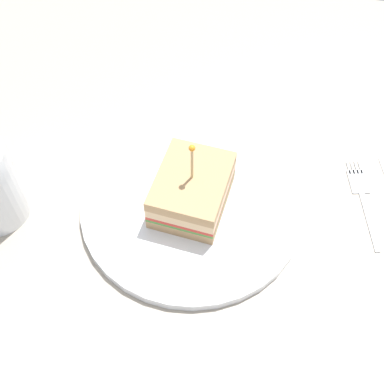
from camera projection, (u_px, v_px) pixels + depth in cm
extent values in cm
cube|color=#9E9384|center=(192.00, 212.00, 61.33)|extent=(94.51, 94.51, 2.00)
cylinder|color=white|center=(192.00, 205.00, 60.05)|extent=(26.29, 26.29, 1.15)
cube|color=tan|center=(194.00, 197.00, 59.18)|extent=(8.86, 10.70, 1.36)
cube|color=#478438|center=(194.00, 192.00, 58.47)|extent=(8.86, 10.70, 0.40)
cube|color=red|center=(194.00, 190.00, 58.10)|extent=(8.86, 10.70, 0.50)
cube|color=#E0B784|center=(194.00, 186.00, 57.41)|extent=(8.86, 10.70, 1.20)
cube|color=tan|center=(194.00, 179.00, 56.37)|extent=(8.86, 10.70, 1.36)
cylinder|color=tan|center=(194.00, 163.00, 54.12)|extent=(0.30, 0.30, 5.56)
sphere|color=orange|center=(194.00, 146.00, 51.86)|extent=(0.70, 0.70, 0.70)
cube|color=silver|center=(370.00, 221.00, 59.15)|extent=(2.37, 8.10, 0.35)
cube|color=silver|center=(358.00, 181.00, 62.58)|extent=(2.93, 3.99, 0.35)
cube|color=silver|center=(360.00, 167.00, 63.88)|extent=(0.61, 1.99, 0.35)
cube|color=silver|center=(356.00, 167.00, 63.87)|extent=(0.61, 1.99, 0.35)
cube|color=silver|center=(353.00, 167.00, 63.86)|extent=(0.61, 1.99, 0.35)
cube|color=silver|center=(349.00, 168.00, 63.85)|extent=(0.61, 1.99, 0.35)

